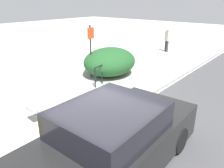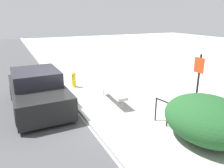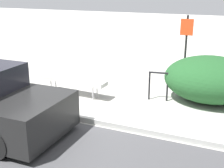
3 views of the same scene
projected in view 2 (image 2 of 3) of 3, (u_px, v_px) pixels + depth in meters
ground_plane at (81, 112)px, 8.02m from camera, size 60.00×60.00×0.00m
curb at (81, 111)px, 8.00m from camera, size 60.00×0.20×0.13m
bench at (112, 91)px, 8.85m from camera, size 2.11×0.53×0.53m
bike_rack at (162, 109)px, 7.06m from camera, size 0.55×0.14×0.83m
sign_post at (198, 84)px, 6.74m from camera, size 0.36×0.08×2.30m
fire_hydrant at (74, 79)px, 10.74m from camera, size 0.36×0.22×0.77m
shrub_hedge at (207, 119)px, 6.11m from camera, size 2.55×2.17×1.26m
parked_car_near at (38, 91)px, 8.33m from camera, size 4.15×1.94×1.44m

